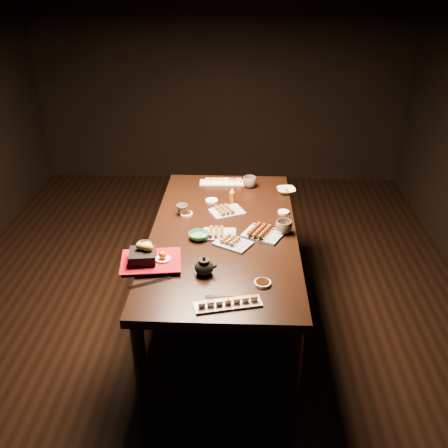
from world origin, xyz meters
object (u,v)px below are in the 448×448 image
at_px(dining_table, 224,280).
at_px(teapot, 204,265).
at_px(yakitori_plate_center, 219,232).
at_px(teacup_mid_right, 284,227).
at_px(sushi_platter_near, 228,302).
at_px(yakitori_plate_right, 233,241).
at_px(edamame_bowl_green, 199,236).
at_px(teacup_near_left, 145,250).
at_px(yakitori_plate_left, 227,209).
at_px(teacup_far_left, 182,210).
at_px(edamame_bowl_cream, 286,190).
at_px(sushi_platter_far, 223,181).
at_px(condiment_bottle, 232,196).
at_px(teacup_far_right, 250,182).
at_px(tempura_tray, 151,255).

xyz_separation_m(dining_table, teapot, (-0.08, -0.49, 0.43)).
bearing_deg(teapot, yakitori_plate_center, 88.04).
bearing_deg(teacup_mid_right, dining_table, 178.22).
height_order(sushi_platter_near, yakitori_plate_right, yakitori_plate_right).
bearing_deg(edamame_bowl_green, teacup_near_left, -144.13).
bearing_deg(yakitori_plate_left, yakitori_plate_center, -122.60).
bearing_deg(yakitori_plate_left, yakitori_plate_right, -108.97).
bearing_deg(teacup_far_left, edamame_bowl_cream, 28.17).
relative_size(sushi_platter_far, teacup_near_left, 4.05).
height_order(teapot, condiment_bottle, condiment_bottle).
distance_m(dining_table, teacup_far_left, 0.54).
bearing_deg(edamame_bowl_green, teapot, -80.64).
bearing_deg(teacup_mid_right, teacup_far_right, 106.51).
xyz_separation_m(sushi_platter_far, teacup_near_left, (-0.40, -1.06, 0.02)).
xyz_separation_m(yakitori_plate_left, teacup_far_right, (0.15, 0.44, 0.01)).
height_order(edamame_bowl_green, tempura_tray, tempura_tray).
height_order(yakitori_plate_right, teapot, teapot).
height_order(yakitori_plate_left, tempura_tray, tempura_tray).
relative_size(edamame_bowl_cream, teapot, 1.09).
bearing_deg(dining_table, teacup_far_left, 158.67).
xyz_separation_m(teacup_far_right, teapot, (-0.25, -1.17, 0.01)).
height_order(tempura_tray, teacup_near_left, tempura_tray).
height_order(yakitori_plate_center, teapot, teapot).
distance_m(sushi_platter_near, teapot, 0.31).
distance_m(edamame_bowl_green, edamame_bowl_cream, 0.91).
height_order(edamame_bowl_cream, teacup_far_right, teacup_far_right).
bearing_deg(teacup_far_left, teacup_far_right, 46.42).
bearing_deg(dining_table, yakitori_plate_center, -95.07).
relative_size(edamame_bowl_cream, teacup_far_right, 1.32).
bearing_deg(yakitori_plate_center, tempura_tray, -136.52).
distance_m(teacup_near_left, condiment_bottle, 0.85).
xyz_separation_m(edamame_bowl_green, teacup_near_left, (-0.29, -0.21, 0.02)).
bearing_deg(sushi_platter_near, condiment_bottle, 76.70).
bearing_deg(teacup_near_left, teacup_mid_right, 20.79).
bearing_deg(sushi_platter_far, dining_table, 90.94).
distance_m(edamame_bowl_cream, tempura_tray, 1.29).
distance_m(edamame_bowl_cream, teacup_near_left, 1.26).
xyz_separation_m(yakitori_plate_right, edamame_bowl_green, (-0.21, 0.06, -0.01)).
relative_size(sushi_platter_near, yakitori_plate_right, 1.62).
xyz_separation_m(yakitori_plate_center, teacup_mid_right, (0.40, 0.05, 0.01)).
distance_m(sushi_platter_far, tempura_tray, 1.21).
distance_m(yakitori_plate_right, teacup_mid_right, 0.35).
xyz_separation_m(dining_table, yakitori_plate_center, (-0.02, -0.06, 0.40)).
height_order(dining_table, teapot, teapot).
distance_m(sushi_platter_near, teacup_near_left, 0.66).
bearing_deg(teapot, edamame_bowl_cream, 70.71).
xyz_separation_m(yakitori_plate_right, edamame_bowl_cream, (0.37, 0.77, -0.01)).
bearing_deg(teapot, yakitori_plate_right, 71.15).
xyz_separation_m(dining_table, condiment_bottle, (0.04, 0.38, 0.44)).
distance_m(sushi_platter_far, teapot, 1.23).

